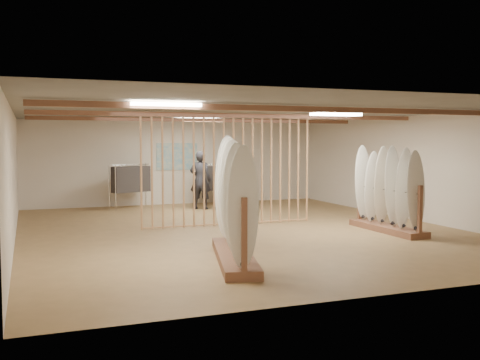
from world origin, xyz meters
name	(u,v)px	position (x,y,z in m)	size (l,w,h in m)	color
floor	(240,230)	(0.00, 0.00, 0.00)	(12.00, 12.00, 0.00)	#A37D4F
ceiling	(240,112)	(0.00, 0.00, 2.80)	(12.00, 12.00, 0.00)	gray
wall_back	(177,162)	(0.00, 6.00, 1.40)	(12.00, 12.00, 0.00)	white
wall_front	(395,194)	(0.00, -6.00, 1.40)	(12.00, 12.00, 0.00)	white
wall_left	(13,176)	(-5.00, 0.00, 1.40)	(12.00, 12.00, 0.00)	white
wall_right	(414,168)	(5.00, 0.00, 1.40)	(12.00, 12.00, 0.00)	white
ceiling_slats	(240,116)	(0.00, 0.00, 2.72)	(9.50, 6.12, 0.10)	brown
light_panels	(240,115)	(0.00, 0.00, 2.74)	(1.20, 0.35, 0.06)	white
bamboo_partition	(229,170)	(0.00, 0.80, 1.40)	(4.45, 0.05, 2.78)	tan
poster	(177,157)	(0.00, 5.98, 1.60)	(1.40, 0.03, 0.90)	teal
rack_left	(234,220)	(-1.32, -3.19, 0.73)	(1.32, 3.10, 2.13)	brown
rack_right	(387,203)	(3.17, -1.41, 0.67)	(0.56, 2.43, 1.96)	brown
clothing_rack_a	(131,179)	(-1.69, 5.18, 0.93)	(1.27, 0.78, 1.43)	silver
clothing_rack_b	(214,178)	(0.99, 4.98, 0.91)	(1.27, 0.62, 1.40)	silver
shopper_a	(200,176)	(0.31, 4.29, 1.03)	(0.75, 0.51, 2.07)	black
shopper_b	(227,180)	(1.06, 3.96, 0.91)	(0.88, 0.69, 1.83)	#3A322C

